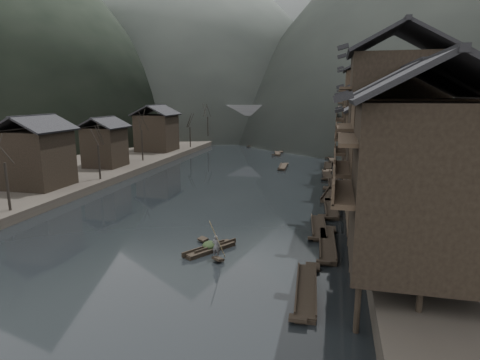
% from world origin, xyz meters
% --- Properties ---
extents(water, '(300.00, 300.00, 0.00)m').
position_xyz_m(water, '(0.00, 0.00, 0.00)').
color(water, black).
rests_on(water, ground).
extents(right_bank, '(40.00, 200.00, 1.80)m').
position_xyz_m(right_bank, '(35.00, 40.00, 0.90)').
color(right_bank, '#2D2823').
rests_on(right_bank, ground).
extents(left_bank, '(40.00, 200.00, 1.20)m').
position_xyz_m(left_bank, '(-35.00, 40.00, 0.60)').
color(left_bank, '#2D2823').
rests_on(left_bank, ground).
extents(stilt_houses, '(9.00, 67.60, 17.05)m').
position_xyz_m(stilt_houses, '(17.28, 19.42, 9.11)').
color(stilt_houses, black).
rests_on(stilt_houses, ground).
extents(left_houses, '(8.10, 53.20, 8.73)m').
position_xyz_m(left_houses, '(-20.50, 20.12, 5.66)').
color(left_houses, black).
rests_on(left_houses, left_bank).
extents(bare_trees, '(3.96, 73.32, 7.92)m').
position_xyz_m(bare_trees, '(-17.00, 28.71, 6.32)').
color(bare_trees, black).
rests_on(bare_trees, left_bank).
extents(moored_sampans, '(2.76, 68.48, 0.47)m').
position_xyz_m(moored_sampans, '(12.16, 23.68, 0.20)').
color(moored_sampans, black).
rests_on(moored_sampans, water).
extents(midriver_boats, '(12.07, 32.09, 0.45)m').
position_xyz_m(midriver_boats, '(0.54, 48.09, 0.20)').
color(midriver_boats, black).
rests_on(midriver_boats, water).
extents(stone_bridge, '(40.00, 6.00, 9.00)m').
position_xyz_m(stone_bridge, '(-0.00, 72.00, 5.11)').
color(stone_bridge, '#4C4C4F').
rests_on(stone_bridge, ground).
extents(hills, '(320.00, 380.00, 118.13)m').
position_xyz_m(hills, '(6.73, 169.20, 53.20)').
color(hills, black).
rests_on(hills, ground).
extents(hero_sampan, '(3.24, 4.35, 0.43)m').
position_xyz_m(hero_sampan, '(4.05, -2.06, 0.20)').
color(hero_sampan, black).
rests_on(hero_sampan, water).
extents(cargo_heap, '(1.03, 1.35, 0.62)m').
position_xyz_m(cargo_heap, '(3.93, -1.88, 0.74)').
color(cargo_heap, black).
rests_on(cargo_heap, hero_sampan).
extents(boatman, '(0.62, 0.43, 1.61)m').
position_xyz_m(boatman, '(4.95, -3.43, 1.24)').
color(boatman, '#504F52').
rests_on(boatman, hero_sampan).
extents(bamboo_pole, '(0.80, 1.94, 3.67)m').
position_xyz_m(bamboo_pole, '(5.15, -3.43, 3.87)').
color(bamboo_pole, '#8C7A51').
rests_on(bamboo_pole, boatman).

